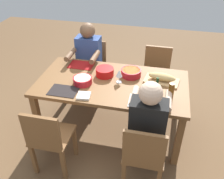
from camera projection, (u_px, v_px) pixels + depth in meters
name	position (u px, v px, depth m)	size (l,w,h in m)	color
ground_plane	(112.00, 128.00, 3.31)	(8.00, 8.00, 0.00)	brown
dining_table	(112.00, 88.00, 2.94)	(1.77, 0.94, 0.74)	brown
chair_near_left	(48.00, 138.00, 2.49)	(0.40, 0.40, 0.85)	brown
chair_far_right	(156.00, 72.00, 3.59)	(0.40, 0.40, 0.85)	brown
chair_near_right	(144.00, 154.00, 2.31)	(0.40, 0.40, 0.85)	brown
diner_near_right	(148.00, 125.00, 2.34)	(0.41, 0.53, 1.20)	#2D2D38
chair_far_left	(93.00, 65.00, 3.76)	(0.40, 0.40, 0.85)	brown
diner_far_left	(88.00, 58.00, 3.50)	(0.41, 0.53, 1.20)	#2D2D38
serving_bowl_pasta	(83.00, 80.00, 2.84)	(0.22, 0.22, 0.08)	#B21923
serving_bowl_salad	(105.00, 71.00, 2.98)	(0.22, 0.22, 0.10)	red
serving_bowl_fruit	(131.00, 72.00, 2.98)	(0.25, 0.25, 0.08)	#B21923
cutting_board	(161.00, 81.00, 2.89)	(0.40, 0.22, 0.02)	tan
bread_loaf	(162.00, 77.00, 2.86)	(0.32, 0.11, 0.09)	tan
wine_bottle	(156.00, 93.00, 2.52)	(0.08, 0.08, 0.29)	#193819
beer_bottle	(171.00, 93.00, 2.52)	(0.06, 0.06, 0.22)	brown
wine_glass	(119.00, 74.00, 2.82)	(0.08, 0.08, 0.17)	silver
placemat_near_left	(64.00, 91.00, 2.73)	(0.32, 0.23, 0.01)	black
fork_near_right	(138.00, 101.00, 2.58)	(0.02, 0.17, 0.01)	silver
placemat_far_left	(81.00, 65.00, 3.23)	(0.32, 0.23, 0.01)	maroon
carving_knife	(130.00, 100.00, 2.59)	(0.23, 0.02, 0.01)	silver
napkin_stack	(84.00, 96.00, 2.64)	(0.14, 0.14, 0.02)	white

